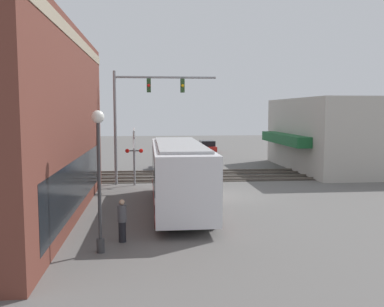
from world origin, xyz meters
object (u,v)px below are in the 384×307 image
pedestrian_by_lamp (122,220)px  parked_car_black (189,152)px  parked_car_blue (167,161)px  pedestrian_near_bus (214,189)px  parked_car_red (207,147)px  streetlamp (99,169)px  city_bus (179,173)px  crossing_signal (134,151)px

pedestrian_by_lamp → parked_car_black: bearing=-10.5°
parked_car_blue → parked_car_black: (7.69, -2.60, 0.00)m
parked_car_blue → parked_car_black: 8.12m
parked_car_blue → parked_car_black: parked_car_black is taller
parked_car_blue → pedestrian_near_bus: pedestrian_near_bus is taller
parked_car_black → parked_car_red: 7.19m
streetlamp → parked_car_red: 36.60m
city_bus → pedestrian_by_lamp: bearing=154.3°
city_bus → crossing_signal: bearing=19.1°
city_bus → streetlamp: bearing=153.4°
crossing_signal → pedestrian_by_lamp: 12.44m
streetlamp → parked_car_red: bearing=-13.6°
streetlamp → pedestrian_near_bus: streetlamp is taller
parked_car_blue → parked_car_red: 15.30m
crossing_signal → pedestrian_near_bus: (-6.97, -4.27, -1.35)m
city_bus → pedestrian_near_bus: (0.15, -1.82, -0.89)m
parked_car_red → pedestrian_near_bus: (-28.98, 3.58, 0.29)m
parked_car_black → city_bus: bearing=173.4°
crossing_signal → parked_car_black: 16.27m
parked_car_black → pedestrian_near_bus: 22.37m
parked_car_black → pedestrian_by_lamp: 28.20m
parked_car_red → city_bus: bearing=169.5°
city_bus → pedestrian_near_bus: 2.03m
pedestrian_near_bus → pedestrian_by_lamp: pedestrian_near_bus is taller
city_bus → crossing_signal: (7.12, 2.46, 0.46)m
streetlamp → pedestrian_by_lamp: streetlamp is taller
parked_car_black → pedestrian_near_bus: bearing=178.0°
streetlamp → parked_car_blue: bearing=-8.6°
pedestrian_near_bus → pedestrian_by_lamp: (-5.38, 4.33, -0.12)m
streetlamp → pedestrian_by_lamp: 2.51m
pedestrian_near_bus → parked_car_red: bearing=-7.1°
streetlamp → crossing_signal: bearing=-3.1°
parked_car_blue → pedestrian_by_lamp: pedestrian_by_lamp is taller
pedestrian_near_bus → streetlamp: bearing=142.5°
parked_car_black → parked_car_red: size_ratio=1.00×
crossing_signal → pedestrian_near_bus: 8.29m
parked_car_blue → pedestrian_by_lamp: (-20.04, 2.52, 0.16)m
pedestrian_near_bus → parked_car_black: bearing=-2.0°
parked_car_blue → streetlamp: bearing=171.4°
crossing_signal → pedestrian_near_bus: crossing_signal is taller
parked_car_red → pedestrian_near_bus: 29.20m
pedestrian_by_lamp → crossing_signal: bearing=-0.3°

